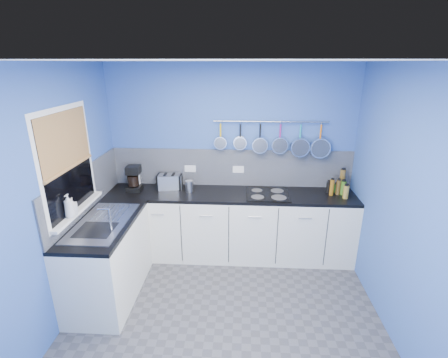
# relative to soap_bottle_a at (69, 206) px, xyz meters

# --- Properties ---
(floor) EXTENTS (3.20, 3.00, 0.02)m
(floor) POSITION_rel_soap_bottle_a_xyz_m (1.53, -0.11, -1.18)
(floor) COLOR #47474C
(floor) RESTS_ON ground
(ceiling) EXTENTS (3.20, 3.00, 0.02)m
(ceiling) POSITION_rel_soap_bottle_a_xyz_m (1.53, -0.11, 1.34)
(ceiling) COLOR white
(ceiling) RESTS_ON ground
(wall_back) EXTENTS (3.20, 0.02, 2.50)m
(wall_back) POSITION_rel_soap_bottle_a_xyz_m (1.53, 1.40, 0.08)
(wall_back) COLOR #3659AA
(wall_back) RESTS_ON ground
(wall_front) EXTENTS (3.20, 0.02, 2.50)m
(wall_front) POSITION_rel_soap_bottle_a_xyz_m (1.53, -1.62, 0.08)
(wall_front) COLOR #3659AA
(wall_front) RESTS_ON ground
(wall_left) EXTENTS (0.02, 3.00, 2.50)m
(wall_left) POSITION_rel_soap_bottle_a_xyz_m (-0.08, -0.11, 0.08)
(wall_left) COLOR #3659AA
(wall_left) RESTS_ON ground
(wall_right) EXTENTS (0.02, 3.00, 2.50)m
(wall_right) POSITION_rel_soap_bottle_a_xyz_m (3.14, -0.11, 0.08)
(wall_right) COLOR #3659AA
(wall_right) RESTS_ON ground
(backsplash_back) EXTENTS (3.20, 0.02, 0.50)m
(backsplash_back) POSITION_rel_soap_bottle_a_xyz_m (1.53, 1.38, -0.02)
(backsplash_back) COLOR gray
(backsplash_back) RESTS_ON wall_back
(backsplash_left) EXTENTS (0.02, 1.80, 0.50)m
(backsplash_left) POSITION_rel_soap_bottle_a_xyz_m (-0.06, 0.49, -0.02)
(backsplash_left) COLOR gray
(backsplash_left) RESTS_ON wall_left
(cabinet_run_back) EXTENTS (3.20, 0.60, 0.86)m
(cabinet_run_back) POSITION_rel_soap_bottle_a_xyz_m (1.53, 1.09, -0.74)
(cabinet_run_back) COLOR silver
(cabinet_run_back) RESTS_ON ground
(worktop_back) EXTENTS (3.20, 0.60, 0.04)m
(worktop_back) POSITION_rel_soap_bottle_a_xyz_m (1.53, 1.09, -0.29)
(worktop_back) COLOR black
(worktop_back) RESTS_ON cabinet_run_back
(cabinet_run_left) EXTENTS (0.60, 1.20, 0.86)m
(cabinet_run_left) POSITION_rel_soap_bottle_a_xyz_m (0.23, 0.19, -0.74)
(cabinet_run_left) COLOR silver
(cabinet_run_left) RESTS_ON ground
(worktop_left) EXTENTS (0.60, 1.20, 0.04)m
(worktop_left) POSITION_rel_soap_bottle_a_xyz_m (0.23, 0.19, -0.29)
(worktop_left) COLOR black
(worktop_left) RESTS_ON cabinet_run_left
(window_frame) EXTENTS (0.01, 1.00, 1.10)m
(window_frame) POSITION_rel_soap_bottle_a_xyz_m (-0.05, 0.19, 0.38)
(window_frame) COLOR white
(window_frame) RESTS_ON wall_left
(window_glass) EXTENTS (0.01, 0.90, 1.00)m
(window_glass) POSITION_rel_soap_bottle_a_xyz_m (-0.04, 0.19, 0.38)
(window_glass) COLOR black
(window_glass) RESTS_ON wall_left
(bamboo_blind) EXTENTS (0.01, 0.90, 0.55)m
(bamboo_blind) POSITION_rel_soap_bottle_a_xyz_m (-0.03, 0.19, 0.61)
(bamboo_blind) COLOR #9E6335
(bamboo_blind) RESTS_ON wall_left
(window_sill) EXTENTS (0.10, 0.98, 0.03)m
(window_sill) POSITION_rel_soap_bottle_a_xyz_m (-0.02, 0.19, -0.13)
(window_sill) COLOR white
(window_sill) RESTS_ON wall_left
(sink_unit) EXTENTS (0.50, 0.95, 0.01)m
(sink_unit) POSITION_rel_soap_bottle_a_xyz_m (0.23, 0.19, -0.27)
(sink_unit) COLOR silver
(sink_unit) RESTS_ON worktop_left
(mixer_tap) EXTENTS (0.12, 0.08, 0.26)m
(mixer_tap) POSITION_rel_soap_bottle_a_xyz_m (0.39, 0.01, -0.14)
(mixer_tap) COLOR silver
(mixer_tap) RESTS_ON worktop_left
(socket_left) EXTENTS (0.15, 0.01, 0.09)m
(socket_left) POSITION_rel_soap_bottle_a_xyz_m (0.98, 1.36, -0.04)
(socket_left) COLOR white
(socket_left) RESTS_ON backsplash_back
(socket_right) EXTENTS (0.15, 0.01, 0.09)m
(socket_right) POSITION_rel_soap_bottle_a_xyz_m (1.63, 1.36, -0.04)
(socket_right) COLOR white
(socket_right) RESTS_ON backsplash_back
(pot_rail) EXTENTS (1.45, 0.02, 0.02)m
(pot_rail) POSITION_rel_soap_bottle_a_xyz_m (2.03, 1.34, 0.61)
(pot_rail) COLOR silver
(pot_rail) RESTS_ON wall_back
(soap_bottle_a) EXTENTS (0.09, 0.09, 0.24)m
(soap_bottle_a) POSITION_rel_soap_bottle_a_xyz_m (0.00, 0.00, 0.00)
(soap_bottle_a) COLOR white
(soap_bottle_a) RESTS_ON window_sill
(soap_bottle_b) EXTENTS (0.10, 0.10, 0.17)m
(soap_bottle_b) POSITION_rel_soap_bottle_a_xyz_m (0.00, 0.07, -0.03)
(soap_bottle_b) COLOR white
(soap_bottle_b) RESTS_ON window_sill
(paper_towel) EXTENTS (0.15, 0.15, 0.27)m
(paper_towel) POSITION_rel_soap_bottle_a_xyz_m (0.27, 1.20, -0.13)
(paper_towel) COLOR white
(paper_towel) RESTS_ON worktop_back
(coffee_maker) EXTENTS (0.19, 0.21, 0.33)m
(coffee_maker) POSITION_rel_soap_bottle_a_xyz_m (0.28, 1.11, -0.11)
(coffee_maker) COLOR black
(coffee_maker) RESTS_ON worktop_back
(toaster) EXTENTS (0.33, 0.23, 0.19)m
(toaster) POSITION_rel_soap_bottle_a_xyz_m (0.73, 1.20, -0.17)
(toaster) COLOR silver
(toaster) RESTS_ON worktop_back
(canister) EXTENTS (0.12, 0.12, 0.14)m
(canister) POSITION_rel_soap_bottle_a_xyz_m (1.00, 1.12, -0.20)
(canister) COLOR silver
(canister) RESTS_ON worktop_back
(hob) EXTENTS (0.54, 0.48, 0.01)m
(hob) POSITION_rel_soap_bottle_a_xyz_m (2.01, 1.06, -0.26)
(hob) COLOR black
(hob) RESTS_ON worktop_back
(pan_0) EXTENTS (0.17, 0.08, 0.36)m
(pan_0) POSITION_rel_soap_bottle_a_xyz_m (1.40, 1.33, 0.43)
(pan_0) COLOR silver
(pan_0) RESTS_ON pot_rail
(pan_1) EXTENTS (0.17, 0.07, 0.36)m
(pan_1) POSITION_rel_soap_bottle_a_xyz_m (1.65, 1.33, 0.43)
(pan_1) COLOR silver
(pan_1) RESTS_ON pot_rail
(pan_2) EXTENTS (0.20, 0.11, 0.39)m
(pan_2) POSITION_rel_soap_bottle_a_xyz_m (1.90, 1.33, 0.41)
(pan_2) COLOR silver
(pan_2) RESTS_ON pot_rail
(pan_3) EXTENTS (0.21, 0.07, 0.40)m
(pan_3) POSITION_rel_soap_bottle_a_xyz_m (2.16, 1.33, 0.41)
(pan_3) COLOR silver
(pan_3) RESTS_ON pot_rail
(pan_4) EXTENTS (0.24, 0.11, 0.43)m
(pan_4) POSITION_rel_soap_bottle_a_xyz_m (2.41, 1.33, 0.39)
(pan_4) COLOR silver
(pan_4) RESTS_ON pot_rail
(pan_5) EXTENTS (0.26, 0.10, 0.45)m
(pan_5) POSITION_rel_soap_bottle_a_xyz_m (2.67, 1.33, 0.39)
(pan_5) COLOR silver
(pan_5) RESTS_ON pot_rail
(condiment_0) EXTENTS (0.07, 0.07, 0.30)m
(condiment_0) POSITION_rel_soap_bottle_a_xyz_m (2.97, 1.23, -0.12)
(condiment_0) COLOR brown
(condiment_0) RESTS_ON worktop_back
(condiment_1) EXTENTS (0.05, 0.05, 0.11)m
(condiment_1) POSITION_rel_soap_bottle_a_xyz_m (2.89, 1.19, -0.21)
(condiment_1) COLOR #265919
(condiment_1) RESTS_ON worktop_back
(condiment_2) EXTENTS (0.06, 0.06, 0.14)m
(condiment_2) POSITION_rel_soap_bottle_a_xyz_m (2.80, 1.19, -0.20)
(condiment_2) COLOR black
(condiment_2) RESTS_ON worktop_back
(condiment_3) EXTENTS (0.07, 0.07, 0.18)m
(condiment_3) POSITION_rel_soap_bottle_a_xyz_m (2.96, 1.12, -0.18)
(condiment_3) COLOR #3F721E
(condiment_3) RESTS_ON worktop_back
(condiment_4) EXTENTS (0.06, 0.06, 0.19)m
(condiment_4) POSITION_rel_soap_bottle_a_xyz_m (2.90, 1.12, -0.17)
(condiment_4) COLOR brown
(condiment_4) RESTS_ON worktop_back
(condiment_5) EXTENTS (0.05, 0.05, 0.21)m
(condiment_5) POSITION_rel_soap_bottle_a_xyz_m (2.81, 1.09, -0.17)
(condiment_5) COLOR #8C5914
(condiment_5) RESTS_ON worktop_back
(condiment_6) EXTENTS (0.07, 0.07, 0.16)m
(condiment_6) POSITION_rel_soap_bottle_a_xyz_m (2.96, 1.00, -0.19)
(condiment_6) COLOR olive
(condiment_6) RESTS_ON worktop_back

